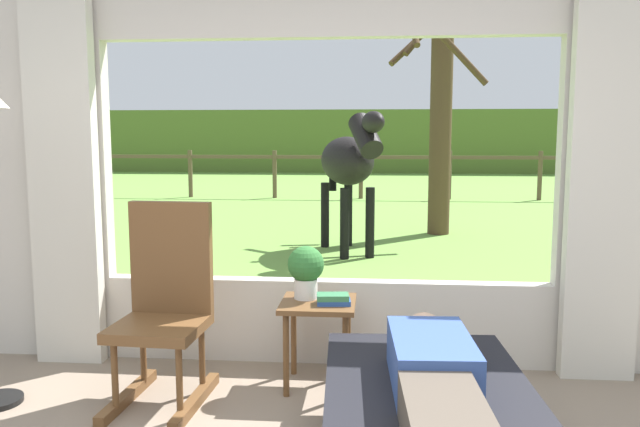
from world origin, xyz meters
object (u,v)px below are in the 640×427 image
(rocking_chair, at_px, (166,304))
(reclining_person, at_px, (435,380))
(horse, at_px, (349,162))
(potted_plant, at_px, (306,269))
(pasture_tree, at_px, (439,120))
(book_stack, at_px, (333,299))
(side_table, at_px, (318,317))

(rocking_chair, bearing_deg, reclining_person, -29.69)
(horse, bearing_deg, reclining_person, 75.59)
(potted_plant, distance_m, pasture_tree, 5.97)
(potted_plant, relative_size, pasture_tree, 0.09)
(potted_plant, bearing_deg, reclining_person, -61.73)
(horse, relative_size, pasture_tree, 0.49)
(reclining_person, height_order, book_stack, reclining_person)
(pasture_tree, bearing_deg, side_table, -102.19)
(reclining_person, xyz_separation_m, side_table, (-0.58, 1.16, -0.10))
(pasture_tree, bearing_deg, potted_plant, -103.08)
(rocking_chair, xyz_separation_m, pasture_tree, (2.10, 6.03, 1.15))
(rocking_chair, height_order, book_stack, rocking_chair)
(book_stack, distance_m, horse, 4.23)
(horse, xyz_separation_m, pasture_tree, (1.24, 1.67, 0.54))
(potted_plant, xyz_separation_m, pasture_tree, (1.33, 5.74, 1.00))
(book_stack, bearing_deg, side_table, 149.38)
(rocking_chair, relative_size, book_stack, 5.44)
(side_table, bearing_deg, reclining_person, -63.59)
(rocking_chair, relative_size, horse, 0.62)
(book_stack, bearing_deg, pasture_tree, 78.79)
(potted_plant, bearing_deg, horse, 88.76)
(book_stack, bearing_deg, horse, 91.16)
(potted_plant, xyz_separation_m, book_stack, (0.17, -0.11, -0.15))
(reclining_person, relative_size, side_table, 2.76)
(rocking_chair, height_order, pasture_tree, pasture_tree)
(reclining_person, relative_size, horse, 0.80)
(reclining_person, height_order, potted_plant, potted_plant)
(horse, bearing_deg, side_table, 69.34)
(potted_plant, bearing_deg, side_table, -36.87)
(book_stack, height_order, pasture_tree, pasture_tree)
(reclining_person, relative_size, rocking_chair, 1.28)
(pasture_tree, bearing_deg, horse, -126.76)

